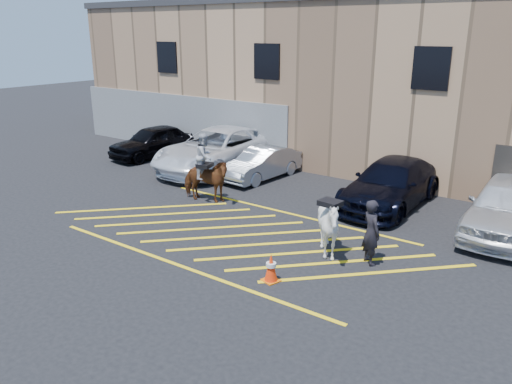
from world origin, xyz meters
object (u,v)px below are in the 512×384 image
Objects in this scene: mounted_bay at (205,175)px; car_silver_sedan at (262,163)px; traffic_cone at (271,267)px; car_white_pickup at (218,149)px; saddled_white at (329,226)px; handler at (371,232)px; car_white_suv at (508,207)px; car_blue_suv at (391,184)px; car_black_suv at (153,141)px.

car_silver_sedan is at bearing 90.94° from mounted_bay.
traffic_cone is (5.32, -7.21, -0.28)m from car_silver_sedan.
mounted_bay is (2.44, -3.63, 0.10)m from car_white_pickup.
traffic_cone is at bearing -102.65° from saddled_white.
car_white_pickup is at bearing 136.72° from traffic_cone.
mounted_bay is at bearing 25.18° from handler.
car_white_suv is 2.89× the size of handler.
car_blue_suv is 7.13m from traffic_cone.
car_blue_suv is 3.86m from car_white_suv.
car_silver_sedan is at bearing 6.23° from car_black_suv.
mounted_bay is at bearing -146.60° from car_blue_suv.
car_black_suv is 6.08× the size of traffic_cone.
car_white_pickup is at bearing 123.89° from mounted_bay.
car_silver_sedan is (6.45, -0.04, -0.12)m from car_black_suv.
traffic_cone is (-4.07, -6.62, -0.50)m from car_white_suv.
handler is at bearing -73.74° from car_blue_suv.
mounted_bay reaches higher than saddled_white.
traffic_cone is (-0.25, -7.12, -0.42)m from car_blue_suv.
car_black_suv is at bearing 148.36° from traffic_cone.
car_white_suv reaches higher than car_silver_sedan.
car_silver_sedan is 8.96m from traffic_cone.
car_white_suv reaches higher than car_black_suv.
saddled_white is 2.20m from traffic_cone.
saddled_white is at bearing 48.75° from handler.
mounted_bay is 1.45× the size of saddled_white.
car_blue_suv is (5.57, -0.09, 0.14)m from car_silver_sedan.
car_white_suv is 6.96× the size of traffic_cone.
car_white_pickup is at bearing 147.72° from saddled_white.
saddled_white is at bearing 77.35° from traffic_cone.
car_white_suv is at bearing -84.64° from handler.
traffic_cone is at bearing -91.02° from car_blue_suv.
car_black_suv is 13.83m from traffic_cone.
car_blue_suv is at bearing -38.92° from handler.
handler reaches higher than car_white_suv.
saddled_white is (5.73, -1.53, -0.14)m from mounted_bay.
handler is 2.41× the size of traffic_cone.
car_silver_sedan is 0.77× the size of car_white_suv.
traffic_cone is (7.70, -7.25, -0.54)m from car_white_pickup.
car_blue_suv is (7.95, -0.13, -0.12)m from car_white_pickup.
mounted_bay is (-9.33, -3.01, 0.14)m from car_white_suv.
car_silver_sedan is 7.73m from saddled_white.
car_black_suv is at bearing 15.58° from handler.
handler is at bearing -30.47° from car_silver_sedan.
traffic_cone is (-1.55, -2.34, -0.52)m from handler.
car_white_suv is at bearing -3.89° from car_white_pickup.
handler is (1.30, -4.78, 0.10)m from car_blue_suv.
handler is at bearing -28.81° from car_white_pickup.
mounted_bay is at bearing -84.22° from car_silver_sedan.
car_black_suv is at bearing -179.64° from car_blue_suv.
car_white_pickup is at bearing -179.97° from car_blue_suv.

